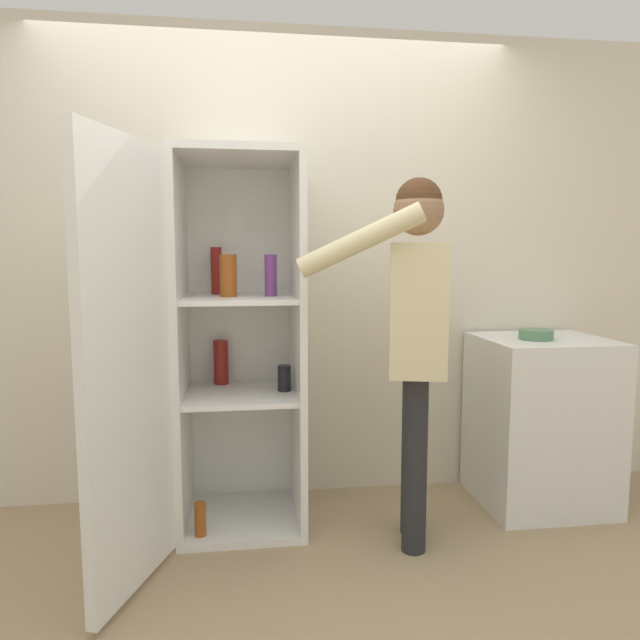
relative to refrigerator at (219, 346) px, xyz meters
name	(u,v)px	position (x,y,z in m)	size (l,w,h in m)	color
ground_plane	(297,587)	(0.32, -0.55, -0.91)	(12.00, 12.00, 0.00)	tan
wall_back	(279,268)	(0.32, 0.43, 0.36)	(7.00, 0.06, 2.55)	beige
refrigerator	(219,346)	(0.00, 0.00, 0.00)	(0.85, 1.17, 1.83)	white
person	(415,316)	(0.89, -0.24, 0.16)	(0.74, 0.56, 1.69)	#262628
counter	(540,421)	(1.70, 0.08, -0.46)	(0.65, 0.60, 0.91)	white
bowl	(536,335)	(1.63, 0.04, 0.02)	(0.17, 0.17, 0.05)	#517F5B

